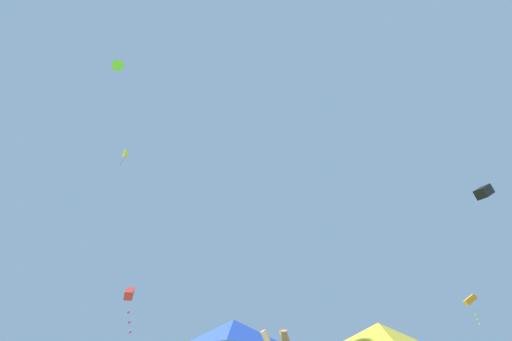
{
  "coord_description": "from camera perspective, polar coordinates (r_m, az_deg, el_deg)",
  "views": [
    {
      "loc": [
        0.04,
        -6.42,
        1.33
      ],
      "look_at": [
        -1.17,
        13.97,
        12.97
      ],
      "focal_mm": 24.95,
      "sensor_mm": 36.0,
      "label": 1
    }
  ],
  "objects": [
    {
      "name": "kite_lime_delta",
      "position": [
        28.52,
        -21.31,
        15.47
      ],
      "size": [
        1.08,
        1.11,
        0.53
      ],
      "color": "#75D138"
    },
    {
      "name": "kite_yellow_box",
      "position": [
        41.18,
        -20.23,
        2.49
      ],
      "size": [
        0.66,
        0.67,
        1.94
      ],
      "color": "yellow"
    },
    {
      "name": "kite_red_box",
      "position": [
        28.57,
        -19.67,
        -18.26
      ],
      "size": [
        1.06,
        1.63,
        3.18
      ],
      "color": "red"
    },
    {
      "name": "canopy_tent_blue",
      "position": [
        18.8,
        -3.65,
        -24.38
      ],
      "size": [
        3.35,
        3.35,
        3.59
      ],
      "color": "#9E9EA3",
      "rests_on": "ground"
    },
    {
      "name": "kite_orange_box",
      "position": [
        40.55,
        31.16,
        -17.45
      ],
      "size": [
        1.31,
        0.77,
        2.73
      ],
      "color": "orange"
    },
    {
      "name": "canopy_tent_yellow",
      "position": [
        15.74,
        19.26,
        -23.72
      ],
      "size": [
        2.82,
        2.82,
        3.02
      ],
      "color": "#9E9EA3",
      "rests_on": "ground"
    },
    {
      "name": "kite_black_box",
      "position": [
        23.52,
        32.72,
        -2.9
      ],
      "size": [
        1.51,
        1.33,
        1.14
      ],
      "color": "black"
    }
  ]
}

